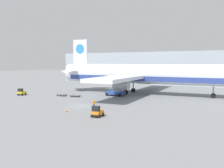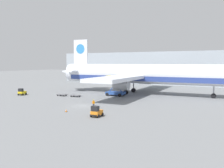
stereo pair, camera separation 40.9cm
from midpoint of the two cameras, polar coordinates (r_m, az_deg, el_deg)
ground_plane at (r=55.35m, az=-6.74°, el=-4.98°), size 400.00×400.00×0.00m
terminal_building at (r=117.01m, az=9.86°, el=3.68°), size 90.00×18.20×14.00m
airplane_main at (r=75.26m, az=6.65°, el=2.14°), size 58.09×48.46×17.00m
scissor_lift_loader at (r=71.19m, az=0.99°, el=-0.96°), size 5.41×3.70×5.71m
baggage_tug_foreground at (r=44.08m, az=-3.33°, el=-6.37°), size 1.90×2.60×2.00m
baggage_tug_mid at (r=76.98m, az=-19.78°, el=-1.77°), size 2.14×2.71×2.00m
baggage_dolly_lead at (r=72.22m, az=-11.21°, el=-2.38°), size 3.75×1.73×0.48m
baggage_dolly_second at (r=69.85m, az=-8.21°, el=-2.59°), size 3.75×1.73×0.48m
ground_crew_near at (r=52.82m, az=-4.02°, el=-4.34°), size 0.39×0.48×1.71m
traffic_cone_near at (r=49.16m, az=-10.21°, el=-5.97°), size 0.40×0.40×0.56m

